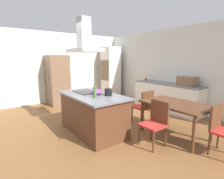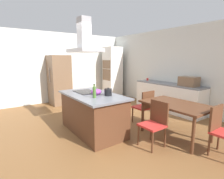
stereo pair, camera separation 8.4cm
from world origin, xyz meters
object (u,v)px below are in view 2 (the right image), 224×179
Objects in this scene: chair_at_right_end at (221,128)px; range_hood at (84,41)px; cooktop at (86,92)px; tea_kettle at (108,92)px; olive_oil_bottle at (94,92)px; mixing_bowl at (96,92)px; dining_table at (176,107)px; refrigerator at (59,80)px; chair_at_left_end at (145,105)px; coffee_mug_red at (147,79)px; wall_oven_stack at (112,72)px; countertop_microwave at (189,81)px; chair_facing_island at (155,121)px.

chair_at_right_end is 3.27m from range_hood.
tea_kettle reaches higher than cooktop.
olive_oil_bottle is 1.21× the size of mixing_bowl.
dining_table is (0.94, 1.48, -0.36)m from olive_oil_bottle.
refrigerator reaches higher than chair_at_right_end.
chair_at_left_end is (3.35, 1.09, -0.40)m from refrigerator.
coffee_mug_red is at bearing 116.41° from tea_kettle.
mixing_bowl is 0.27× the size of range_hood.
wall_oven_stack is 1.57× the size of dining_table.
dining_table is at bearing 14.36° from refrigerator.
cooktop reaches higher than chair_at_right_end.
wall_oven_stack is (-2.58, 2.65, 0.20)m from cooktop.
wall_oven_stack is (-3.53, -0.23, 0.06)m from countertop_microwave.
olive_oil_bottle is 3.35m from refrigerator.
refrigerator reaches higher than coffee_mug_red.
olive_oil_bottle reaches higher than mixing_bowl.
olive_oil_bottle is 0.16× the size of refrigerator.
dining_table is at bearing -17.28° from wall_oven_stack.
mixing_bowl is at bearing -40.88° from wall_oven_stack.
countertop_microwave is 0.56× the size of chair_facing_island.
chair_at_right_end is 0.99× the size of range_hood.
wall_oven_stack is (-3.24, 2.78, 0.08)m from olive_oil_bottle.
tea_kettle is at bearing -0.58° from refrigerator.
olive_oil_bottle is 4.27m from wall_oven_stack.
cooktop is 0.69m from tea_kettle.
range_hood is at bearing -108.37° from countertop_microwave.
olive_oil_bottle is at bearing -88.02° from tea_kettle.
refrigerator reaches higher than cooktop.
olive_oil_bottle is at bearing -122.52° from dining_table.
olive_oil_bottle is 1.79m from dining_table.
olive_oil_bottle is 3.03m from countertop_microwave.
tea_kettle reaches higher than chair_at_left_end.
cooktop is 1.79m from chair_facing_island.
cooktop is 0.67× the size of chair_facing_island.
chair_facing_island is (2.28, -2.20, -0.44)m from coffee_mug_red.
range_hood is (2.58, -2.65, 1.00)m from wall_oven_stack.
chair_facing_island is at bearing 40.81° from olive_oil_bottle.
chair_at_left_end and chair_at_right_end have the same top height.
mixing_bowl is 0.27× the size of chair_facing_island.
wall_oven_stack is 2.40m from refrigerator.
mixing_bowl reaches higher than coffee_mug_red.
tea_kettle reaches higher than chair_facing_island.
chair_facing_island is at bearing -90.00° from dining_table.
wall_oven_stack is at bearing 134.23° from range_hood.
tea_kettle is 0.36m from olive_oil_bottle.
cooktop is 6.67× the size of coffee_mug_red.
chair_at_left_end is 0.99× the size of range_hood.
chair_facing_island is 1.13m from chair_at_left_end.
cooktop is at bearing -157.13° from chair_facing_island.
tea_kettle is (0.65, 0.22, 0.07)m from cooktop.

